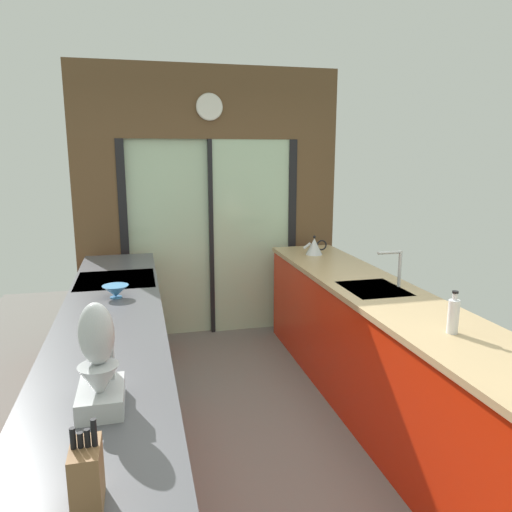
# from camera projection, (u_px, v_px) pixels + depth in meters

# --- Properties ---
(ground_plane) EXTENTS (5.04, 7.60, 0.02)m
(ground_plane) POSITION_uv_depth(u_px,v_px,m) (251.00, 419.00, 3.52)
(ground_plane) COLOR slate
(back_wall_unit) EXTENTS (2.64, 0.12, 2.70)m
(back_wall_unit) POSITION_uv_depth(u_px,v_px,m) (210.00, 188.00, 4.91)
(back_wall_unit) COLOR brown
(back_wall_unit) RESTS_ON ground_plane
(left_counter_run) EXTENTS (0.62, 3.80, 0.92)m
(left_counter_run) POSITION_uv_depth(u_px,v_px,m) (113.00, 406.00, 2.76)
(left_counter_run) COLOR red
(left_counter_run) RESTS_ON ground_plane
(right_counter_run) EXTENTS (0.62, 3.80, 0.92)m
(right_counter_run) POSITION_uv_depth(u_px,v_px,m) (390.00, 362.00, 3.35)
(right_counter_run) COLOR red
(right_counter_run) RESTS_ON ground_plane
(sink_faucet) EXTENTS (0.19, 0.02, 0.27)m
(sink_faucet) POSITION_uv_depth(u_px,v_px,m) (396.00, 263.00, 3.49)
(sink_faucet) COLOR #B7BABC
(sink_faucet) RESTS_ON right_counter_run
(oven_range) EXTENTS (0.60, 0.60, 0.92)m
(oven_range) POSITION_uv_depth(u_px,v_px,m) (119.00, 336.00, 3.83)
(oven_range) COLOR #B7BABC
(oven_range) RESTS_ON ground_plane
(mixing_bowl) EXTENTS (0.17, 0.17, 0.09)m
(mixing_bowl) POSITION_uv_depth(u_px,v_px,m) (116.00, 291.00, 3.25)
(mixing_bowl) COLOR teal
(mixing_bowl) RESTS_ON left_counter_run
(knife_block) EXTENTS (0.08, 0.14, 0.26)m
(knife_block) POSITION_uv_depth(u_px,v_px,m) (87.00, 476.00, 1.32)
(knife_block) COLOR brown
(knife_block) RESTS_ON left_counter_run
(stand_mixer) EXTENTS (0.17, 0.27, 0.42)m
(stand_mixer) POSITION_uv_depth(u_px,v_px,m) (99.00, 368.00, 1.83)
(stand_mixer) COLOR #B7BABC
(stand_mixer) RESTS_ON left_counter_run
(kettle) EXTENTS (0.24, 0.16, 0.18)m
(kettle) POSITION_uv_depth(u_px,v_px,m) (314.00, 246.00, 4.62)
(kettle) COLOR #B7BABC
(kettle) RESTS_ON right_counter_run
(soap_bottle_far) EXTENTS (0.06, 0.06, 0.24)m
(soap_bottle_far) POSITION_uv_depth(u_px,v_px,m) (453.00, 315.00, 2.60)
(soap_bottle_far) COLOR silver
(soap_bottle_far) RESTS_ON right_counter_run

